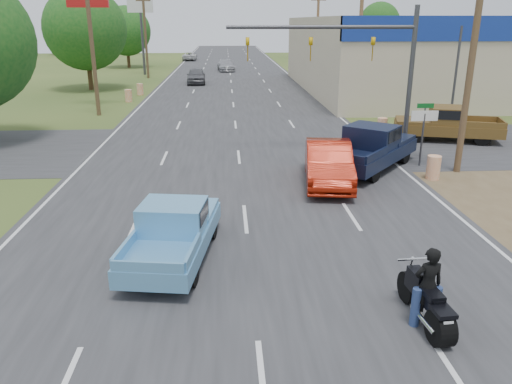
{
  "coord_description": "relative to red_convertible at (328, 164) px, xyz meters",
  "views": [
    {
      "loc": [
        -0.56,
        -7.46,
        6.28
      ],
      "look_at": [
        0.3,
        7.0,
        1.3
      ],
      "focal_mm": 35.0,
      "sensor_mm": 36.0,
      "label": 1
    }
  ],
  "objects": [
    {
      "name": "distant_car_silver",
      "position": [
        -4.0,
        48.38,
        -0.1
      ],
      "size": [
        2.5,
        5.25,
        1.48
      ],
      "primitive_type": "imported",
      "rotation": [
        0.0,
        0.0,
        0.09
      ],
      "color": "#A7A6AB",
      "rests_on": "ground"
    },
    {
      "name": "utility_pole_2",
      "position": [
        6.0,
        19.32,
        4.48
      ],
      "size": [
        2.0,
        0.28,
        10.0
      ],
      "color": "#4C3823",
      "rests_on": "ground"
    },
    {
      "name": "cross_road",
      "position": [
        -3.5,
        6.32,
        -0.83
      ],
      "size": [
        120.0,
        10.0,
        0.02
      ],
      "primitive_type": "cube",
      "color": "#2D2D30",
      "rests_on": "ground"
    },
    {
      "name": "red_convertible",
      "position": [
        0.0,
        0.0,
        0.0
      ],
      "size": [
        2.42,
        5.27,
        1.68
      ],
      "primitive_type": "imported",
      "rotation": [
        0.0,
        0.0,
        -0.13
      ],
      "color": "maroon",
      "rests_on": "ground"
    },
    {
      "name": "utility_pole_6",
      "position": [
        -13.0,
        40.32,
        4.48
      ],
      "size": [
        2.0,
        0.28,
        10.0
      ],
      "color": "#4C3823",
      "rests_on": "ground"
    },
    {
      "name": "tree_5",
      "position": [
        26.5,
        83.32,
        5.05
      ],
      "size": [
        7.98,
        7.98,
        9.88
      ],
      "color": "#422D19",
      "rests_on": "ground"
    },
    {
      "name": "rider",
      "position": [
        0.14,
        -10.02,
        0.03
      ],
      "size": [
        0.67,
        0.47,
        1.74
      ],
      "primitive_type": "imported",
      "rotation": [
        0.0,
        0.0,
        3.22
      ],
      "color": "black",
      "rests_on": "ground"
    },
    {
      "name": "tree_2",
      "position": [
        -17.7,
        54.32,
        4.12
      ],
      "size": [
        6.72,
        6.72,
        8.32
      ],
      "color": "#422D19",
      "rests_on": "ground"
    },
    {
      "name": "barrel_1",
      "position": [
        4.9,
        8.82,
        -0.34
      ],
      "size": [
        0.56,
        0.56,
        1.0
      ],
      "primitive_type": "cylinder",
      "color": "orange",
      "rests_on": "ground"
    },
    {
      "name": "signal_mast",
      "position": [
        2.32,
        5.32,
        3.96
      ],
      "size": [
        9.12,
        0.4,
        7.0
      ],
      "color": "#3F3F44",
      "rests_on": "ground"
    },
    {
      "name": "street_name_sign",
      "position": [
        5.3,
        3.82,
        0.77
      ],
      "size": [
        0.8,
        0.08,
        2.61
      ],
      "color": "#3F3F44",
      "rests_on": "ground"
    },
    {
      "name": "lane_sign",
      "position": [
        4.7,
        2.32,
        1.06
      ],
      "size": [
        1.2,
        0.08,
        2.52
      ],
      "color": "#3F3F44",
      "rests_on": "ground"
    },
    {
      "name": "pole_sign_left_near",
      "position": [
        -14.0,
        20.32,
        6.33
      ],
      "size": [
        3.0,
        0.35,
        9.2
      ],
      "color": "#3F3F44",
      "rests_on": "ground"
    },
    {
      "name": "main_road",
      "position": [
        -3.5,
        28.32,
        -0.83
      ],
      "size": [
        15.0,
        180.0,
        0.02
      ],
      "primitive_type": "cube",
      "color": "#2D2D30",
      "rests_on": "ground"
    },
    {
      "name": "brown_pickup",
      "position": [
        7.93,
        7.3,
        0.1
      ],
      "size": [
        5.98,
        3.62,
        1.86
      ],
      "rotation": [
        0.0,
        0.0,
        1.29
      ],
      "color": "black",
      "rests_on": "ground"
    },
    {
      "name": "barrel_0",
      "position": [
        4.5,
        0.32,
        -0.34
      ],
      "size": [
        0.56,
        0.56,
        1.0
      ],
      "primitive_type": "cylinder",
      "color": "orange",
      "rests_on": "ground"
    },
    {
      "name": "distant_car_grey",
      "position": [
        -7.16,
        34.51,
        -0.04
      ],
      "size": [
        2.1,
        4.79,
        1.61
      ],
      "primitive_type": "imported",
      "rotation": [
        0.0,
        0.0,
        0.04
      ],
      "color": "#545459",
      "rests_on": "ground"
    },
    {
      "name": "utility_pole_1",
      "position": [
        6.0,
        1.32,
        4.48
      ],
      "size": [
        2.0,
        0.28,
        10.0
      ],
      "color": "#4C3823",
      "rests_on": "ground"
    },
    {
      "name": "utility_pole_5",
      "position": [
        -13.0,
        16.32,
        4.48
      ],
      "size": [
        2.0,
        0.28,
        10.0
      ],
      "color": "#4C3823",
      "rests_on": "ground"
    },
    {
      "name": "tree_6",
      "position": [
        -33.5,
        83.32,
        5.67
      ],
      "size": [
        8.82,
        8.82,
        10.92
      ],
      "color": "#422D19",
      "rests_on": "ground"
    },
    {
      "name": "blue_pickup",
      "position": [
        -5.57,
        -6.35,
        -0.03
      ],
      "size": [
        2.55,
        5.07,
        1.61
      ],
      "rotation": [
        0.0,
        0.0,
        -0.15
      ],
      "color": "black",
      "rests_on": "ground"
    },
    {
      "name": "barrel_2",
      "position": [
        -12.0,
        22.32,
        -0.34
      ],
      "size": [
        0.56,
        0.56,
        1.0
      ],
      "primitive_type": "cylinder",
      "color": "orange",
      "rests_on": "ground"
    },
    {
      "name": "tree_1",
      "position": [
        -17.0,
        30.32,
        4.74
      ],
      "size": [
        7.56,
        7.56,
        9.36
      ],
      "color": "#422D19",
      "rests_on": "ground"
    },
    {
      "name": "distant_car_white",
      "position": [
        -10.0,
        67.32,
        -0.17
      ],
      "size": [
        2.24,
        4.84,
        1.35
      ],
      "primitive_type": "imported",
      "rotation": [
        0.0,
        0.0,
        3.14
      ],
      "color": "silver",
      "rests_on": "ground"
    },
    {
      "name": "pole_sign_left_far",
      "position": [
        -14.0,
        44.32,
        6.33
      ],
      "size": [
        3.0,
        0.35,
        9.2
      ],
      "color": "#3F3F44",
      "rests_on": "ground"
    },
    {
      "name": "motorcycle",
      "position": [
        0.15,
        -10.09,
        -0.29
      ],
      "size": [
        0.74,
        2.42,
        1.23
      ],
      "rotation": [
        0.0,
        0.0,
        0.08
      ],
      "color": "black",
      "rests_on": "ground"
    },
    {
      "name": "ground",
      "position": [
        -3.5,
        -11.68,
        -0.84
      ],
      "size": [
        200.0,
        200.0,
        0.0
      ],
      "primitive_type": "plane",
      "color": "#30481C",
      "rests_on": "ground"
    },
    {
      "name": "barrel_3",
      "position": [
        -11.7,
        26.32,
        -0.34
      ],
      "size": [
        0.56,
        0.56,
        1.0
      ],
      "primitive_type": "cylinder",
      "color": "orange",
      "rests_on": "ground"
    },
    {
      "name": "navy_pickup",
      "position": [
        2.35,
        2.13,
        0.14
      ],
      "size": [
        5.43,
        5.94,
        1.94
      ],
      "rotation": [
        0.0,
        0.0,
        -0.68
      ],
      "color": "black",
      "rests_on": "ground"
    },
    {
      "name": "utility_pole_3",
      "position": [
        6.0,
        37.32,
        4.48
      ],
      "size": [
        2.0,
        0.28,
        10.0
      ],
      "color": "#4C3823",
      "rests_on": "ground"
    }
  ]
}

